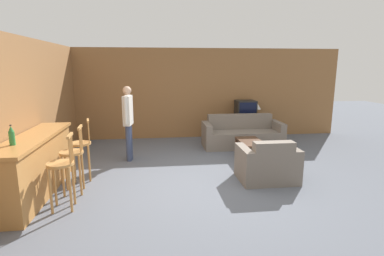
% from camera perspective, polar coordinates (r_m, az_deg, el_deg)
% --- Properties ---
extents(ground_plane, '(24.00, 24.00, 0.00)m').
position_cam_1_polar(ground_plane, '(5.48, 2.13, -10.67)').
color(ground_plane, '#565B66').
extents(wall_back, '(9.40, 0.08, 2.60)m').
position_cam_1_polar(wall_back, '(8.81, -1.63, 6.55)').
color(wall_back, olive).
rests_on(wall_back, ground_plane).
extents(wall_left, '(0.08, 8.73, 2.60)m').
position_cam_1_polar(wall_left, '(6.82, -26.66, 3.84)').
color(wall_left, olive).
rests_on(wall_left, ground_plane).
extents(bar_counter, '(0.55, 2.38, 0.99)m').
position_cam_1_polar(bar_counter, '(5.53, -27.60, -6.33)').
color(bar_counter, '#A87038').
rests_on(bar_counter, ground_plane).
extents(bar_chair_near, '(0.41, 0.41, 1.13)m').
position_cam_1_polar(bar_chair_near, '(4.78, -23.52, -7.36)').
color(bar_chair_near, '#B77F42').
rests_on(bar_chair_near, ground_plane).
extents(bar_chair_mid, '(0.41, 0.41, 1.13)m').
position_cam_1_polar(bar_chair_mid, '(5.32, -21.76, -5.33)').
color(bar_chair_mid, '#B77F42').
rests_on(bar_chair_mid, ground_plane).
extents(bar_chair_far, '(0.45, 0.45, 1.13)m').
position_cam_1_polar(bar_chair_far, '(5.87, -20.32, -3.67)').
color(bar_chair_far, '#B77F42').
rests_on(bar_chair_far, ground_plane).
extents(couch_far, '(2.06, 0.83, 0.82)m').
position_cam_1_polar(couch_far, '(8.02, 9.49, -1.34)').
color(couch_far, '#70665B').
rests_on(couch_far, ground_plane).
extents(armchair_near, '(1.03, 0.79, 0.80)m').
position_cam_1_polar(armchair_near, '(5.72, 14.20, -6.85)').
color(armchair_near, '#70665B').
rests_on(armchair_near, ground_plane).
extents(coffee_table, '(0.50, 0.92, 0.44)m').
position_cam_1_polar(coffee_table, '(6.89, 11.12, -3.02)').
color(coffee_table, '#472D1E').
rests_on(coffee_table, ground_plane).
extents(tv_unit, '(0.96, 0.51, 0.58)m').
position_cam_1_polar(tv_unit, '(8.97, 10.02, -0.06)').
color(tv_unit, '#2D2319').
rests_on(tv_unit, ground_plane).
extents(tv, '(0.56, 0.49, 0.54)m').
position_cam_1_polar(tv, '(8.87, 10.15, 3.47)').
color(tv, black).
rests_on(tv, tv_unit).
extents(bottle, '(0.08, 0.08, 0.29)m').
position_cam_1_polar(bottle, '(4.91, -31.12, -1.28)').
color(bottle, '#2D7F3D').
rests_on(bottle, bar_counter).
extents(table_lamp, '(0.29, 0.29, 0.51)m').
position_cam_1_polar(table_lamp, '(8.96, 12.10, 4.18)').
color(table_lamp, brown).
rests_on(table_lamp, tv_unit).
extents(person_by_window, '(0.20, 0.49, 1.66)m').
position_cam_1_polar(person_by_window, '(6.74, -12.07, 1.76)').
color(person_by_window, '#384260').
rests_on(person_by_window, ground_plane).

